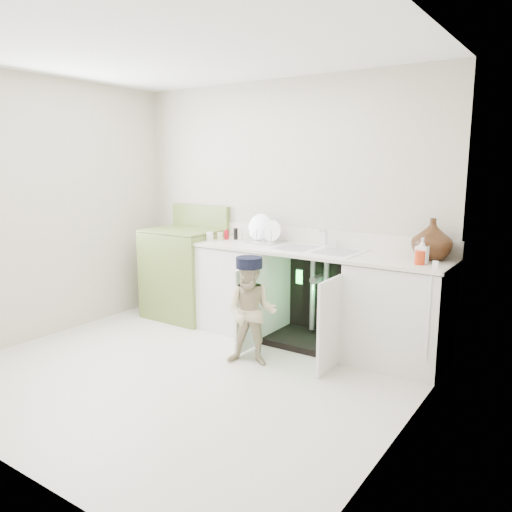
% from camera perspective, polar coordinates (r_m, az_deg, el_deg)
% --- Properties ---
extents(ground, '(3.50, 3.50, 0.00)m').
position_cam_1_polar(ground, '(4.22, -8.18, -13.13)').
color(ground, beige).
rests_on(ground, ground).
extents(room_shell, '(6.00, 5.50, 1.26)m').
position_cam_1_polar(room_shell, '(3.89, -8.66, 4.00)').
color(room_shell, beige).
rests_on(room_shell, ground).
extents(counter_run, '(2.44, 1.02, 1.24)m').
position_cam_1_polar(counter_run, '(4.69, 7.15, -4.47)').
color(counter_run, white).
rests_on(counter_run, ground).
extents(avocado_stove, '(0.79, 0.65, 1.22)m').
position_cam_1_polar(avocado_stove, '(5.57, -8.11, -1.81)').
color(avocado_stove, olive).
rests_on(avocado_stove, ground).
extents(repair_worker, '(0.54, 0.63, 0.92)m').
position_cam_1_polar(repair_worker, '(4.20, -0.50, -6.30)').
color(repair_worker, beige).
rests_on(repair_worker, ground).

